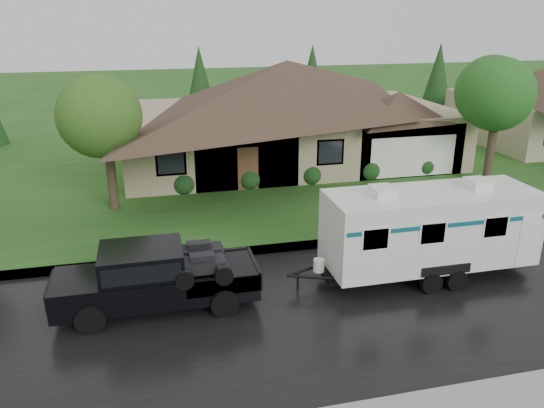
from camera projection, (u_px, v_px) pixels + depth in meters
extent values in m
plane|color=#245219|center=(336.00, 273.00, 17.76)|extent=(140.00, 140.00, 0.00)
cube|color=black|center=(359.00, 303.00, 15.93)|extent=(140.00, 8.00, 0.01)
cube|color=gray|center=(316.00, 244.00, 19.79)|extent=(140.00, 0.50, 0.15)
cube|color=#245219|center=(249.00, 158.00, 31.44)|extent=(140.00, 26.00, 0.15)
cube|color=tan|center=(287.00, 134.00, 30.43)|extent=(18.00, 10.00, 3.00)
pyramid|color=#3D2A21|center=(287.00, 60.00, 29.03)|extent=(19.44, 10.80, 2.60)
cube|color=tan|center=(396.00, 143.00, 28.92)|extent=(5.76, 4.00, 2.70)
cylinder|color=#382B1E|center=(112.00, 180.00, 22.76)|extent=(0.40, 0.40, 2.57)
sphere|color=#3F7225|center=(105.00, 115.00, 21.80)|extent=(3.55, 3.55, 3.55)
cylinder|color=#382B1E|center=(489.00, 157.00, 26.22)|extent=(0.41, 0.41, 2.64)
sphere|color=#2B6F24|center=(498.00, 99.00, 25.23)|extent=(3.64, 3.64, 3.64)
sphere|color=#143814|center=(184.00, 182.00, 25.10)|extent=(1.00, 1.00, 1.00)
sphere|color=#143814|center=(249.00, 178.00, 25.79)|extent=(1.00, 1.00, 1.00)
sphere|color=#143814|center=(311.00, 173.00, 26.48)|extent=(1.00, 1.00, 1.00)
sphere|color=#143814|center=(369.00, 169.00, 27.17)|extent=(1.00, 1.00, 1.00)
sphere|color=#143814|center=(425.00, 165.00, 27.86)|extent=(1.00, 1.00, 1.00)
cube|color=black|center=(157.00, 284.00, 15.50)|extent=(5.81, 1.94, 0.83)
cube|color=black|center=(80.00, 284.00, 14.95)|extent=(1.55, 1.89, 0.34)
cube|color=black|center=(141.00, 262.00, 15.16)|extent=(2.32, 1.82, 0.87)
cube|color=black|center=(141.00, 261.00, 15.15)|extent=(2.13, 1.86, 0.53)
cube|color=black|center=(219.00, 271.00, 15.84)|extent=(2.13, 1.84, 0.06)
cylinder|color=black|center=(90.00, 319.00, 14.35)|extent=(0.81, 0.31, 0.81)
cylinder|color=black|center=(95.00, 286.00, 16.08)|extent=(0.81, 0.31, 0.81)
cylinder|color=black|center=(225.00, 303.00, 15.16)|extent=(0.81, 0.31, 0.81)
cylinder|color=black|center=(216.00, 273.00, 16.89)|extent=(0.81, 0.31, 0.81)
cube|color=white|center=(430.00, 227.00, 17.08)|extent=(6.77, 2.32, 2.37)
cube|color=black|center=(426.00, 264.00, 17.53)|extent=(7.16, 1.16, 0.14)
cube|color=#0D4E5F|center=(431.00, 212.00, 16.90)|extent=(6.64, 2.34, 0.14)
cube|color=white|center=(383.00, 192.00, 16.24)|extent=(0.68, 0.77, 0.31)
cube|color=white|center=(478.00, 184.00, 16.96)|extent=(0.68, 0.77, 0.31)
cylinder|color=black|center=(431.00, 283.00, 16.41)|extent=(0.68, 0.23, 0.68)
cylinder|color=black|center=(398.00, 252.00, 18.50)|extent=(0.68, 0.23, 0.68)
cylinder|color=black|center=(456.00, 280.00, 16.60)|extent=(0.68, 0.23, 0.68)
cylinder|color=black|center=(421.00, 250.00, 18.69)|extent=(0.68, 0.23, 0.68)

